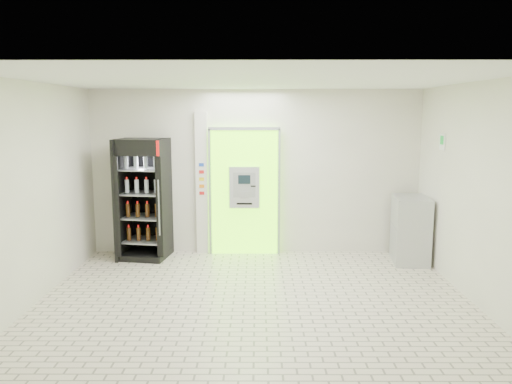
{
  "coord_description": "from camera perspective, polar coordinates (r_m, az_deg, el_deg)",
  "views": [
    {
      "loc": [
        0.04,
        -6.58,
        2.59
      ],
      "look_at": [
        0.01,
        1.2,
        1.34
      ],
      "focal_mm": 35.0,
      "sensor_mm": 36.0,
      "label": 1
    }
  ],
  "objects": [
    {
      "name": "beverage_cooler",
      "position": [
        9.09,
        -12.7,
        -1.03
      ],
      "size": [
        0.9,
        0.85,
        2.13
      ],
      "rotation": [
        0.0,
        0.0,
        -0.15
      ],
      "color": "black",
      "rests_on": "ground"
    },
    {
      "name": "ground",
      "position": [
        7.07,
        -0.15,
        -12.38
      ],
      "size": [
        6.0,
        6.0,
        0.0
      ],
      "primitive_type": "plane",
      "color": "beige",
      "rests_on": "ground"
    },
    {
      "name": "pillar",
      "position": [
        9.18,
        -6.19,
        0.97
      ],
      "size": [
        0.22,
        0.11,
        2.6
      ],
      "color": "silver",
      "rests_on": "ground"
    },
    {
      "name": "atm_assembly",
      "position": [
        9.11,
        -1.32,
        0.14
      ],
      "size": [
        1.3,
        0.24,
        2.33
      ],
      "color": "#77FF0F",
      "rests_on": "ground"
    },
    {
      "name": "room_shell",
      "position": [
        6.62,
        -0.16,
        2.62
      ],
      "size": [
        6.0,
        6.0,
        6.0
      ],
      "color": "silver",
      "rests_on": "ground"
    },
    {
      "name": "exit_sign",
      "position": [
        8.52,
        20.53,
        5.38
      ],
      "size": [
        0.02,
        0.22,
        0.26
      ],
      "color": "white",
      "rests_on": "room_shell"
    },
    {
      "name": "steel_cabinet",
      "position": [
        9.11,
        17.23,
        -4.1
      ],
      "size": [
        0.68,
        0.93,
        1.15
      ],
      "rotation": [
        0.0,
        0.0,
        -0.13
      ],
      "color": "#AFB1B7",
      "rests_on": "ground"
    }
  ]
}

